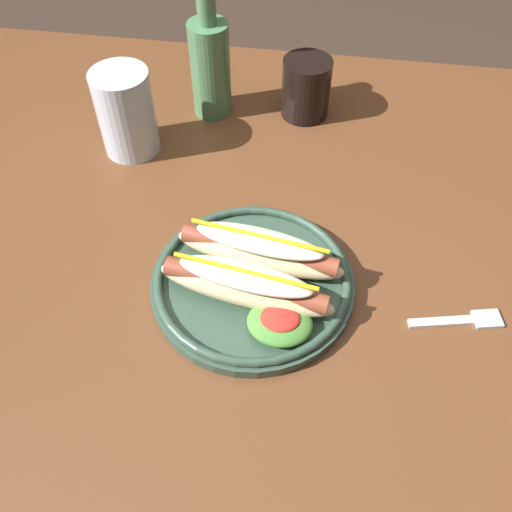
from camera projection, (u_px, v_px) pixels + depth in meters
ground_plane at (235, 415)px, 1.39m from camera, size 8.00×8.00×0.00m
dining_table at (224, 252)px, 0.89m from camera, size 1.42×0.94×0.74m
hot_dog_plate at (254, 277)px, 0.71m from camera, size 0.27×0.27×0.08m
fork at (463, 320)px, 0.70m from camera, size 0.12×0.05×0.00m
soda_cup at (306, 88)px, 0.94m from camera, size 0.08×0.08×0.10m
water_cup at (126, 113)px, 0.87m from camera, size 0.09×0.09×0.14m
glass_bottle at (210, 62)px, 0.91m from camera, size 0.07×0.07×0.25m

